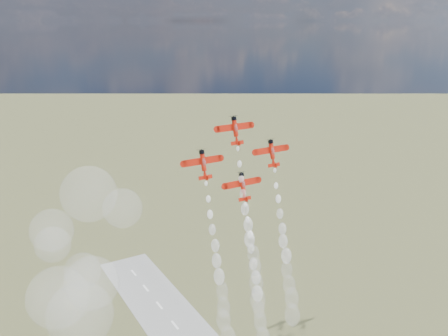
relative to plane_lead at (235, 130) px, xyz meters
name	(u,v)px	position (x,y,z in m)	size (l,w,h in m)	color
plane_lead	(235,130)	(0.00, 0.00, 0.00)	(14.02, 5.48, 9.81)	red
plane_left	(203,164)	(-13.97, -2.62, -9.42)	(14.02, 5.48, 9.81)	red
plane_right	(272,152)	(13.97, -2.62, -9.42)	(14.02, 5.48, 9.81)	red
plane_slot	(243,186)	(0.00, -5.24, -18.85)	(14.02, 5.48, 9.81)	red
smoke_trail_lead	(254,267)	(-0.08, -13.16, -46.67)	(5.29, 17.52, 54.58)	white
smoke_trail_left	(223,305)	(-13.86, -15.36, -56.12)	(5.68, 17.25, 54.59)	white
smoke_trail_right	(289,283)	(13.83, -15.77, -55.97)	(5.82, 17.68, 54.67)	white
smoke_trail_slot	(261,321)	(-0.29, -18.37, -65.45)	(5.21, 17.49, 54.00)	white
drifted_smoke_cloud	(39,263)	(-67.61, 3.09, -33.99)	(65.73, 39.55, 55.21)	white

